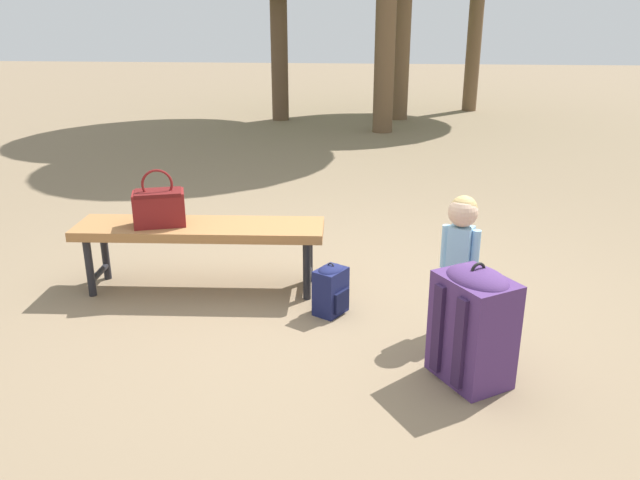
# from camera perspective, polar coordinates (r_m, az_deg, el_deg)

# --- Properties ---
(ground_plane) EXTENTS (40.00, 40.00, 0.00)m
(ground_plane) POSITION_cam_1_polar(r_m,az_deg,el_deg) (3.99, 1.43, -6.00)
(ground_plane) COLOR #7F6B51
(ground_plane) RESTS_ON ground
(park_bench) EXTENTS (1.62, 0.49, 0.45)m
(park_bench) POSITION_cam_1_polar(r_m,az_deg,el_deg) (4.17, -10.76, 0.65)
(park_bench) COLOR #9E6B3D
(park_bench) RESTS_ON ground
(handbag) EXTENTS (0.36, 0.27, 0.37)m
(handbag) POSITION_cam_1_polar(r_m,az_deg,el_deg) (4.16, -14.32, 2.97)
(handbag) COLOR maroon
(handbag) RESTS_ON park_bench
(child_standing) EXTENTS (0.20, 0.17, 0.81)m
(child_standing) POSITION_cam_1_polar(r_m,az_deg,el_deg) (3.58, 12.58, -0.33)
(child_standing) COLOR #B2D8B2
(child_standing) RESTS_ON ground
(backpack_large) EXTENTS (0.43, 0.46, 0.63)m
(backpack_large) POSITION_cam_1_polar(r_m,az_deg,el_deg) (3.20, 13.70, -7.21)
(backpack_large) COLOR #4C2D66
(backpack_large) RESTS_ON ground
(backpack_small) EXTENTS (0.23, 0.24, 0.33)m
(backpack_small) POSITION_cam_1_polar(r_m,az_deg,el_deg) (3.84, 0.99, -4.38)
(backpack_small) COLOR #191E4C
(backpack_small) RESTS_ON ground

